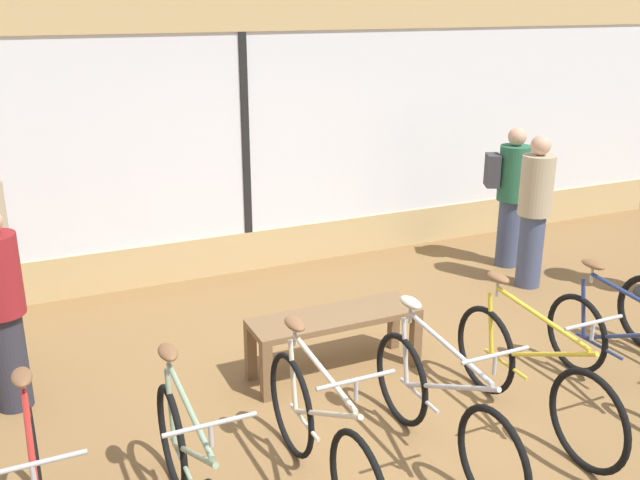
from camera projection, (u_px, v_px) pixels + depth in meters
ground_plane at (403, 423)px, 5.17m from camera, size 24.00×24.00×0.00m
shop_back_wall at (244, 126)px, 7.57m from camera, size 12.00×0.08×3.20m
bicycle_left at (192, 477)px, 3.98m from camera, size 0.46×1.70×1.02m
bicycle_center_left at (321, 437)px, 4.31m from camera, size 0.46×1.69×1.04m
bicycle_center at (441, 409)px, 4.64m from camera, size 0.46×1.73×1.02m
bicycle_center_right at (531, 376)px, 5.04m from camera, size 0.46×1.77×1.03m
bicycle_right at (626, 356)px, 5.35m from camera, size 0.46×1.72×1.01m
display_bench at (335, 325)px, 5.75m from camera, size 1.40×0.44×0.52m
customer_near_rack at (1, 307)px, 5.12m from camera, size 0.45×0.45×1.56m
customer_mid_floor at (510, 193)px, 7.96m from camera, size 0.56×0.48×1.59m
customer_near_bench at (534, 209)px, 7.37m from camera, size 0.48×0.48×1.62m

